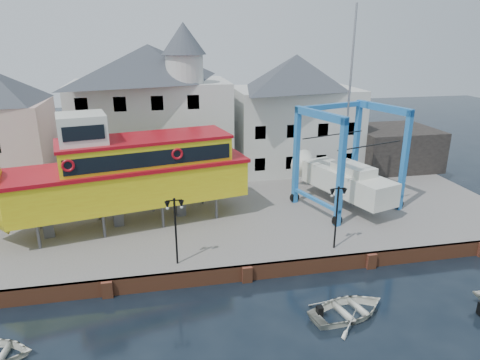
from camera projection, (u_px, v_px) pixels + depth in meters
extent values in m
plane|color=black|center=(247.00, 281.00, 25.58)|extent=(140.00, 140.00, 0.00)
cube|color=#5F5D5B|center=(219.00, 205.00, 35.63)|extent=(44.00, 22.00, 1.00)
cube|color=brown|center=(246.00, 273.00, 25.53)|extent=(44.00, 0.25, 1.00)
cube|color=brown|center=(107.00, 289.00, 23.88)|extent=(0.60, 0.36, 1.00)
cube|color=brown|center=(247.00, 274.00, 25.38)|extent=(0.60, 0.36, 1.00)
cube|color=brown|center=(371.00, 261.00, 26.87)|extent=(0.60, 0.36, 1.00)
cube|color=#CE9F99|center=(3.00, 146.00, 37.37)|extent=(8.00, 7.00, 7.50)
cube|color=black|center=(0.00, 181.00, 34.95)|extent=(1.00, 0.08, 1.20)
cube|color=silver|center=(153.00, 130.00, 40.03)|extent=(14.00, 8.00, 9.00)
pyramid|color=#3A3E44|center=(149.00, 63.00, 38.06)|extent=(14.00, 8.00, 3.20)
cube|color=black|center=(90.00, 176.00, 36.26)|extent=(1.00, 0.08, 1.20)
cube|color=black|center=(126.00, 174.00, 36.83)|extent=(1.00, 0.08, 1.20)
cube|color=black|center=(161.00, 172.00, 37.39)|extent=(1.00, 0.08, 1.20)
cube|color=black|center=(196.00, 170.00, 37.95)|extent=(1.00, 0.08, 1.20)
cube|color=black|center=(86.00, 142.00, 35.29)|extent=(1.00, 0.08, 1.20)
cube|color=black|center=(123.00, 140.00, 35.86)|extent=(1.00, 0.08, 1.20)
cube|color=black|center=(159.00, 138.00, 36.42)|extent=(1.00, 0.08, 1.20)
cube|color=black|center=(195.00, 137.00, 36.98)|extent=(1.00, 0.08, 1.20)
cube|color=black|center=(81.00, 105.00, 34.33)|extent=(1.00, 0.08, 1.20)
cube|color=black|center=(120.00, 104.00, 34.89)|extent=(1.00, 0.08, 1.20)
cube|color=black|center=(157.00, 103.00, 35.45)|extent=(1.00, 0.08, 1.20)
cube|color=black|center=(193.00, 102.00, 36.01)|extent=(1.00, 0.08, 1.20)
cylinder|color=silver|center=(185.00, 69.00, 36.53)|extent=(3.20, 3.20, 2.40)
cone|color=#3A3E44|center=(183.00, 38.00, 35.72)|extent=(3.80, 3.80, 2.60)
cube|color=silver|center=(294.00, 128.00, 43.28)|extent=(12.00, 8.00, 8.00)
pyramid|color=#3A3E44|center=(296.00, 71.00, 41.47)|extent=(12.00, 8.00, 3.20)
cube|color=black|center=(260.00, 164.00, 39.54)|extent=(1.00, 0.08, 1.20)
cube|color=black|center=(291.00, 163.00, 40.10)|extent=(1.00, 0.08, 1.20)
cube|color=black|center=(321.00, 161.00, 40.66)|extent=(1.00, 0.08, 1.20)
cube|color=black|center=(350.00, 159.00, 41.22)|extent=(1.00, 0.08, 1.20)
cube|color=black|center=(260.00, 133.00, 38.57)|extent=(1.00, 0.08, 1.20)
cube|color=black|center=(292.00, 131.00, 39.13)|extent=(1.00, 0.08, 1.20)
cube|color=black|center=(323.00, 130.00, 39.69)|extent=(1.00, 0.08, 1.20)
cube|color=black|center=(353.00, 128.00, 40.26)|extent=(1.00, 0.08, 1.20)
cube|color=black|center=(392.00, 147.00, 43.94)|extent=(8.00, 7.00, 4.00)
cylinder|color=black|center=(176.00, 233.00, 24.98)|extent=(0.12, 0.12, 4.00)
cube|color=black|center=(174.00, 200.00, 24.32)|extent=(0.90, 0.06, 0.06)
sphere|color=black|center=(174.00, 199.00, 24.29)|extent=(0.16, 0.16, 0.16)
cone|color=black|center=(167.00, 205.00, 24.33)|extent=(0.32, 0.32, 0.45)
sphere|color=silver|center=(167.00, 208.00, 24.39)|extent=(0.18, 0.18, 0.18)
cone|color=black|center=(181.00, 204.00, 24.48)|extent=(0.32, 0.32, 0.45)
sphere|color=silver|center=(182.00, 207.00, 24.54)|extent=(0.18, 0.18, 0.18)
cylinder|color=black|center=(336.00, 219.00, 26.85)|extent=(0.12, 0.12, 4.00)
cube|color=black|center=(339.00, 189.00, 26.19)|extent=(0.90, 0.06, 0.06)
sphere|color=black|center=(339.00, 187.00, 26.17)|extent=(0.16, 0.16, 0.16)
cone|color=black|center=(332.00, 193.00, 26.20)|extent=(0.32, 0.32, 0.45)
sphere|color=silver|center=(332.00, 196.00, 26.26)|extent=(0.18, 0.18, 0.18)
cone|color=black|center=(344.00, 192.00, 26.35)|extent=(0.32, 0.32, 0.45)
sphere|color=silver|center=(344.00, 195.00, 26.41)|extent=(0.18, 0.18, 0.18)
cylinder|color=#59595E|center=(38.00, 236.00, 27.14)|extent=(0.24, 0.24, 1.72)
cylinder|color=#59595E|center=(39.00, 217.00, 29.93)|extent=(0.24, 0.24, 1.72)
cylinder|color=#59595E|center=(104.00, 226.00, 28.64)|extent=(0.24, 0.24, 1.72)
cylinder|color=#59595E|center=(99.00, 209.00, 31.43)|extent=(0.24, 0.24, 1.72)
cylinder|color=#59595E|center=(163.00, 216.00, 30.13)|extent=(0.24, 0.24, 1.72)
cylinder|color=#59595E|center=(153.00, 201.00, 32.93)|extent=(0.24, 0.24, 1.72)
cylinder|color=#59595E|center=(216.00, 207.00, 31.63)|extent=(0.24, 0.24, 1.72)
cylinder|color=#59595E|center=(203.00, 193.00, 34.42)|extent=(0.24, 0.24, 1.72)
cube|color=#59595E|center=(48.00, 225.00, 28.75)|extent=(0.79, 0.70, 1.72)
cube|color=#59595E|center=(118.00, 214.00, 30.46)|extent=(0.79, 0.70, 1.72)
cube|color=#59595E|center=(180.00, 205.00, 32.17)|extent=(0.79, 0.70, 1.72)
cube|color=gold|center=(132.00, 184.00, 30.20)|extent=(16.61, 7.55, 2.52)
cube|color=#A70B16|center=(130.00, 165.00, 29.76)|extent=(16.98, 7.80, 0.25)
cube|color=gold|center=(146.00, 153.00, 29.93)|extent=(12.02, 6.16, 1.83)
cube|color=black|center=(152.00, 159.00, 28.19)|extent=(10.79, 2.31, 1.03)
cube|color=black|center=(140.00, 145.00, 31.63)|extent=(10.79, 2.31, 1.03)
cube|color=#A70B16|center=(145.00, 138.00, 29.60)|extent=(12.27, 6.32, 0.21)
cube|color=silver|center=(82.00, 130.00, 27.80)|extent=(3.53, 3.53, 2.09)
cube|color=black|center=(84.00, 133.00, 26.44)|extent=(2.46, 0.57, 0.92)
torus|color=#A70B16|center=(68.00, 166.00, 26.16)|extent=(0.82, 0.32, 0.80)
torus|color=#A70B16|center=(177.00, 154.00, 28.73)|extent=(0.82, 0.32, 0.80)
cube|color=#1F6CB7|center=(341.00, 174.00, 29.45)|extent=(0.49, 0.49, 7.78)
cylinder|color=black|center=(337.00, 220.00, 30.58)|extent=(0.83, 0.50, 0.78)
cube|color=#1F6CB7|center=(296.00, 156.00, 33.73)|extent=(0.49, 0.49, 7.78)
cylinder|color=black|center=(294.00, 198.00, 34.86)|extent=(0.83, 0.50, 0.78)
cube|color=#1F6CB7|center=(404.00, 162.00, 32.32)|extent=(0.49, 0.49, 7.78)
cylinder|color=black|center=(399.00, 204.00, 33.45)|extent=(0.83, 0.50, 0.78)
cube|color=#1F6CB7|center=(356.00, 147.00, 36.60)|extent=(0.49, 0.49, 7.78)
cylinder|color=black|center=(352.00, 185.00, 37.73)|extent=(0.83, 0.50, 0.78)
cube|color=#1F6CB7|center=(320.00, 115.00, 30.39)|extent=(2.04, 5.42, 0.54)
cube|color=#1F6CB7|center=(315.00, 199.00, 32.48)|extent=(1.93, 5.38, 0.23)
cube|color=#1F6CB7|center=(384.00, 108.00, 33.27)|extent=(2.04, 5.42, 0.54)
cube|color=#1F6CB7|center=(375.00, 186.00, 35.36)|extent=(1.93, 5.38, 0.23)
cube|color=#1F6CB7|center=(330.00, 106.00, 33.97)|extent=(6.48, 2.38, 0.39)
cube|color=silver|center=(347.00, 182.00, 33.63)|extent=(4.94, 8.72, 1.78)
cone|color=silver|center=(308.00, 166.00, 37.73)|extent=(2.97, 2.46, 2.56)
cube|color=#59595E|center=(346.00, 197.00, 34.05)|extent=(0.86, 1.99, 0.78)
cube|color=silver|center=(353.00, 169.00, 32.78)|extent=(2.70, 3.71, 0.67)
cylinder|color=#99999E|center=(350.00, 91.00, 31.83)|extent=(0.20, 0.20, 12.22)
cube|color=black|center=(370.00, 146.00, 30.88)|extent=(5.82, 1.94, 0.05)
cube|color=black|center=(333.00, 135.00, 34.19)|extent=(5.82, 1.94, 0.05)
imported|color=silver|center=(348.00, 315.00, 22.49)|extent=(4.93, 4.01, 0.90)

